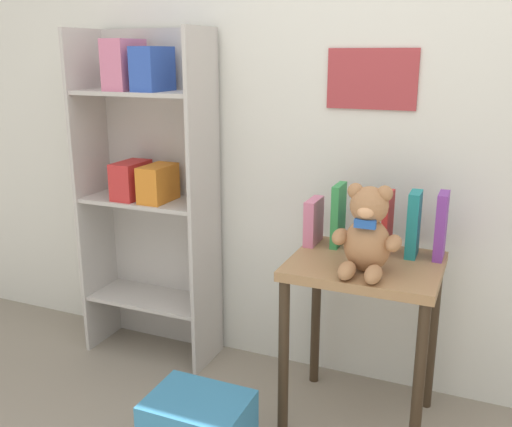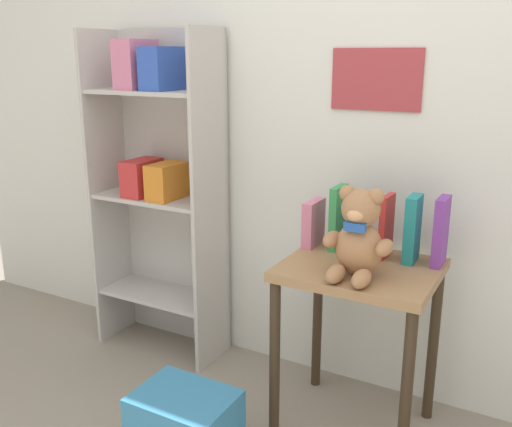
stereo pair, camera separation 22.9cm
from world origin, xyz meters
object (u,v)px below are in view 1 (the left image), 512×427
Objects in this scene: book_standing_blue at (362,225)px; book_standing_red at (387,222)px; teddy_bear at (367,233)px; bookshelf_side at (150,177)px; book_standing_green at (338,215)px; book_standing_teal at (414,224)px; display_table at (364,292)px; book_standing_pink at (314,221)px; book_standing_purple at (441,226)px.

book_standing_blue is 0.10m from book_standing_red.
bookshelf_side is at bearing 164.34° from teddy_bear.
teddy_bear reaches higher than book_standing_green.
book_standing_green is 1.00× the size of book_standing_teal.
book_standing_pink is at bearing 152.09° from display_table.
book_standing_green reaches higher than book_standing_red.
display_table is at bearing -27.80° from book_standing_pink.
book_standing_blue is (1.01, -0.05, -0.10)m from bookshelf_side.
book_standing_teal is (0.20, -0.01, 0.03)m from book_standing_blue.
teddy_bear is 0.36m from book_standing_pink.
display_table is 2.67× the size of book_standing_purple.
book_standing_pink is 0.29m from book_standing_red.
teddy_bear is at bearing -55.61° from book_standing_green.
teddy_bear reaches higher than book_standing_red.
display_table is at bearing 101.47° from teddy_bear.
display_table is 2.14× the size of teddy_bear.
book_standing_blue is at bearing 105.89° from teddy_bear.
book_standing_teal is at bearing -1.92° from book_standing_green.
bookshelf_side is 8.29× the size of book_standing_pink.
teddy_bear is at bearing -93.80° from book_standing_red.
book_standing_red is at bearing -5.83° from book_standing_blue.
bookshelf_side is 2.27× the size of display_table.
book_standing_pink is (-0.27, 0.24, -0.05)m from teddy_bear.
display_table is 2.80× the size of book_standing_red.
book_standing_blue is at bearing 3.53° from book_standing_pink.
book_standing_blue is (0.20, 0.01, 0.00)m from book_standing_pink.
book_standing_green is 0.20m from book_standing_red.
book_standing_purple is at bearing -2.22° from bookshelf_side.
display_table is 0.38m from book_standing_purple.
book_standing_purple is (0.29, 0.00, 0.03)m from book_standing_blue.
bookshelf_side is at bearing 179.46° from book_standing_red.
book_standing_teal is at bearing -3.95° from book_standing_blue.
display_table is at bearing -71.68° from book_standing_blue.
book_standing_green is at bearing 179.37° from book_standing_blue.
book_standing_blue is at bearing 176.04° from book_standing_teal.
teddy_bear is at bearing -118.68° from book_standing_teal.
book_standing_blue is at bearing -3.11° from bookshelf_side.
book_standing_teal is 0.10m from book_standing_purple.
book_standing_purple reaches higher than book_standing_blue.
teddy_bear reaches higher than display_table.
book_standing_teal is (0.15, 0.13, 0.25)m from display_table.
teddy_bear is (0.02, -0.11, 0.26)m from display_table.
book_standing_purple reaches higher than book_standing_teal.
book_standing_green reaches higher than book_standing_pink.
book_standing_pink is 0.73× the size of book_standing_purple.
book_standing_purple is at bearing 0.80° from book_standing_green.
bookshelf_side is at bearing 176.08° from book_standing_teal.
teddy_bear is 1.31× the size of book_standing_red.
bookshelf_side is 6.04× the size of book_standing_purple.
book_standing_blue is (-0.07, 0.25, -0.05)m from teddy_bear.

